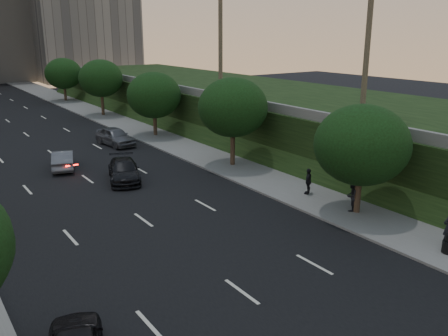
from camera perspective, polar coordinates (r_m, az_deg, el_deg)
road_surface at (r=40.84m, az=-19.31°, el=1.15°), size 16.00×140.00×0.02m
sidewalk_right at (r=44.47m, az=-6.55°, el=3.23°), size 4.50×140.00×0.15m
embankment at (r=49.09m, az=6.76°, el=6.73°), size 18.00×90.00×4.00m
parapet_wall at (r=43.64m, az=-1.67°, el=8.79°), size 0.35×90.00×0.70m
tree_right_a at (r=26.75m, az=16.24°, el=2.68°), size 5.20×5.20×6.24m
tree_right_b at (r=35.29m, az=1.07°, el=7.30°), size 5.20×5.20×6.74m
tree_right_c at (r=46.44m, az=-8.43°, el=8.66°), size 5.20×5.20×6.24m
tree_right_d at (r=59.19m, az=-14.61°, el=10.39°), size 5.20×5.20×6.74m
tree_right_e at (r=73.44m, az=-18.76°, el=10.71°), size 5.20×5.20×6.24m
sedan_mid_left at (r=37.39m, az=-18.79°, el=0.97°), size 2.74×4.55×1.42m
sedan_near_right at (r=33.32m, az=-11.96°, el=-0.30°), size 3.52×5.33×1.43m
sedan_far_right at (r=43.85m, az=-12.97°, el=3.72°), size 2.47×4.98×1.63m
pedestrian_b at (r=27.65m, az=15.11°, el=-3.24°), size 1.02×0.89×1.79m
pedestrian_c at (r=29.93m, az=10.11°, el=-1.57°), size 1.03×0.84×1.64m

